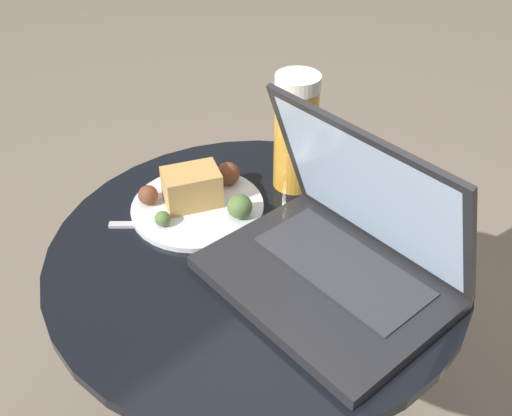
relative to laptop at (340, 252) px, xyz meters
The scene contains 5 objects.
table 0.26m from the laptop, 163.65° to the right, with size 0.62×0.62×0.52m.
laptop is the anchor object (origin of this frame).
beer_glass 0.24m from the laptop, 147.41° to the left, with size 0.07×0.07×0.20m.
snack_plate 0.26m from the laptop, behind, with size 0.21×0.21×0.07m.
fork 0.28m from the laptop, 159.67° to the right, with size 0.13×0.13×0.00m.
Camera 1 is at (0.47, -0.47, 1.11)m, focal length 42.00 mm.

